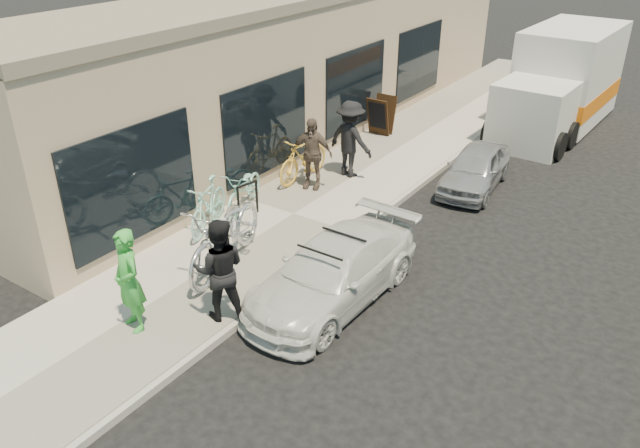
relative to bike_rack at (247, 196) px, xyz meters
The scene contains 17 objects.
ground 3.68m from the bike_rack, 40.57° to the right, with size 120.00×120.00×0.00m, color black.
sidewalk 1.13m from the bike_rack, 40.20° to the left, with size 3.00×34.00×0.15m, color #ABA59A.
curb 2.46m from the bike_rack, 15.50° to the left, with size 0.12×34.00×0.13m, color #A09A92.
storefront 6.33m from the bike_rack, 113.81° to the left, with size 3.60×20.00×4.22m.
bike_rack is the anchor object (origin of this frame).
sandwich_board 6.31m from the bike_rack, 92.19° to the left, with size 0.67×0.68×1.10m.
sedan_white 3.48m from the bike_rack, 24.54° to the right, with size 1.73×3.96×1.17m.
sedan_silver 5.65m from the bike_rack, 52.97° to the left, with size 1.21×3.00×1.02m, color #A2A3A8.
moving_truck 11.08m from the bike_rack, 70.48° to the left, with size 2.45×6.04×2.93m.
tandem_bike 2.11m from the bike_rack, 60.27° to the right, with size 0.93×2.66×1.40m, color silver.
woman_rider 4.25m from the bike_rack, 75.53° to the right, with size 0.64×0.42×1.76m, color green.
man_standing 3.70m from the bike_rack, 56.46° to the right, with size 0.87×0.68×1.78m, color black.
cruiser_bike_a 0.94m from the bike_rack, 109.05° to the right, with size 0.50×1.79×1.07m, color #8FD5C5.
cruiser_bike_b 0.40m from the bike_rack, 139.97° to the left, with size 0.63×1.80×0.95m, color #8FD5C5.
cruiser_bike_c 2.32m from the bike_rack, 94.22° to the left, with size 0.52×1.86×1.12m, color gold.
bystander_a 3.28m from the bike_rack, 78.60° to the left, with size 1.23×0.71×1.90m, color black.
bystander_b 2.09m from the bike_rack, 82.37° to the left, with size 1.01×0.42×1.73m, color brown.
Camera 1 is at (5.41, -6.85, 6.37)m, focal length 35.00 mm.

